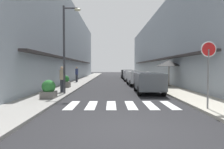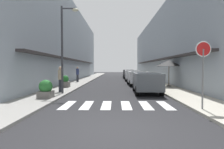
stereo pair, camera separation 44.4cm
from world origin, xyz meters
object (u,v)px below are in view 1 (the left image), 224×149
planter_corner (49,89)px  round_street_sign (208,57)px  parked_car_near (148,80)px  cafe_umbrella (169,63)px  pedestrian_walking_near (62,78)px  parked_car_mid (137,76)px  parked_car_far (130,74)px  street_lamp (67,41)px  pedestrian_walking_far (77,74)px  planter_midblock (66,82)px  parked_car_distant (127,73)px

planter_corner → round_street_sign: bearing=-20.5°
parked_car_near → planter_corner: parked_car_near is taller
cafe_umbrella → pedestrian_walking_near: (-8.76, -4.20, -1.15)m
parked_car_mid → pedestrian_walking_near: (-6.09, -6.30, 0.15)m
cafe_umbrella → planter_corner: cafe_umbrella is taller
parked_car_far → pedestrian_walking_near: 14.59m
planter_corner → parked_car_mid: bearing=55.4°
round_street_sign → parked_car_mid: bearing=96.7°
parked_car_far → street_lamp: (-5.59, -13.95, 2.69)m
round_street_sign → street_lamp: size_ratio=0.49×
cafe_umbrella → pedestrian_walking_far: size_ratio=1.32×
parked_car_far → street_lamp: 15.26m
pedestrian_walking_near → parked_car_mid: bearing=-171.1°
street_lamp → planter_corner: size_ratio=5.63×
parked_car_mid → round_street_sign: size_ratio=1.46×
parked_car_far → pedestrian_walking_near: pedestrian_walking_near is taller
parked_car_mid → pedestrian_walking_near: 8.77m
cafe_umbrella → planter_midblock: cafe_umbrella is taller
parked_car_distant → round_street_sign: bearing=-86.8°
planter_corner → pedestrian_walking_far: bearing=92.7°
parked_car_mid → parked_car_distant: bearing=90.0°
round_street_sign → pedestrian_walking_far: bearing=118.6°
street_lamp → pedestrian_walking_far: street_lamp is taller
parked_car_far → pedestrian_walking_far: bearing=-150.7°
parked_car_mid → planter_midblock: (-6.60, -3.13, -0.33)m
parked_car_near → pedestrian_walking_far: bearing=126.2°
parked_car_mid → street_lamp: 9.35m
parked_car_distant → street_lamp: street_lamp is taller
parked_car_mid → planter_corner: parked_car_mid is taller
street_lamp → planter_midblock: 5.01m
planter_midblock → parked_car_far: bearing=56.8°
planter_corner → planter_midblock: 5.84m
pedestrian_walking_near → planter_midblock: bearing=-118.0°
parked_car_mid → pedestrian_walking_far: 7.46m
parked_car_near → planter_corner: bearing=-155.1°
parked_car_mid → street_lamp: street_lamp is taller
street_lamp → pedestrian_walking_near: (-0.51, 0.69, -2.54)m
parked_car_far → pedestrian_walking_far: (-6.76, -3.79, 0.16)m
parked_car_near → pedestrian_walking_far: (-6.76, 9.24, 0.16)m
parked_car_far → pedestrian_walking_far: size_ratio=2.50×
pedestrian_walking_near → parked_car_near: bearing=145.1°
parked_car_mid → parked_car_far: bearing=90.0°
parked_car_far → pedestrian_walking_near: (-6.09, -13.25, 0.15)m
street_lamp → cafe_umbrella: (8.25, 4.90, -1.39)m
parked_car_mid → parked_car_far: (0.00, 6.95, 0.00)m
cafe_umbrella → planter_corner: bearing=-142.3°
round_street_sign → parked_car_far: bearing=94.2°
round_street_sign → planter_corner: size_ratio=2.74×
pedestrian_walking_far → street_lamp: bearing=130.2°
parked_car_distant → pedestrian_walking_near: (-6.09, -19.32, 0.15)m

